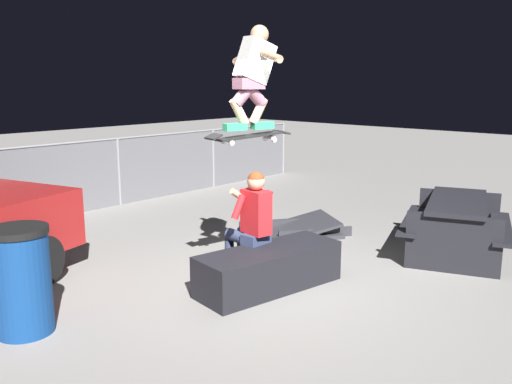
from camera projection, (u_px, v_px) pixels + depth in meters
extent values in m
plane|color=slate|center=(266.00, 283.00, 6.23)|extent=(40.00, 40.00, 0.00)
cube|color=black|center=(269.00, 268.00, 6.04)|extent=(1.76, 0.87, 0.46)
cube|color=#2D3856|center=(256.00, 238.00, 6.19)|extent=(0.32, 0.20, 0.12)
cube|color=red|center=(256.00, 212.00, 6.13)|extent=(0.25, 0.37, 0.50)
sphere|color=tan|center=(256.00, 181.00, 6.06)|extent=(0.20, 0.20, 0.20)
sphere|color=brown|center=(256.00, 180.00, 6.05)|extent=(0.19, 0.19, 0.19)
cylinder|color=red|center=(239.00, 207.00, 6.04)|extent=(0.20, 0.11, 0.29)
cylinder|color=tan|center=(239.00, 196.00, 6.14)|extent=(0.25, 0.11, 0.19)
cylinder|color=red|center=(266.00, 202.00, 6.28)|extent=(0.20, 0.11, 0.29)
cylinder|color=tan|center=(256.00, 193.00, 6.29)|extent=(0.25, 0.11, 0.19)
cylinder|color=#2D3856|center=(239.00, 237.00, 6.29)|extent=(0.20, 0.42, 0.14)
cylinder|color=#2D3856|center=(229.00, 254.00, 6.50)|extent=(0.11, 0.11, 0.42)
cube|color=#2D9E66|center=(227.00, 269.00, 6.58)|extent=(0.14, 0.27, 0.08)
cylinder|color=#2D3856|center=(251.00, 235.00, 6.40)|extent=(0.20, 0.42, 0.14)
cylinder|color=#2D3856|center=(241.00, 251.00, 6.61)|extent=(0.11, 0.11, 0.42)
cube|color=#2D9E66|center=(239.00, 266.00, 6.69)|extent=(0.14, 0.27, 0.08)
cube|color=black|center=(249.00, 136.00, 5.99)|extent=(0.82, 0.38, 0.07)
cube|color=black|center=(282.00, 132.00, 6.23)|extent=(0.17, 0.22, 0.05)
cube|color=black|center=(213.00, 137.00, 5.74)|extent=(0.16, 0.22, 0.06)
cube|color=#99999E|center=(270.00, 137.00, 6.15)|extent=(0.10, 0.17, 0.03)
cylinder|color=white|center=(265.00, 138.00, 6.22)|extent=(0.06, 0.04, 0.05)
cylinder|color=white|center=(274.00, 140.00, 6.08)|extent=(0.06, 0.04, 0.05)
cube|color=#99999E|center=(227.00, 140.00, 5.84)|extent=(0.10, 0.17, 0.03)
cylinder|color=white|center=(223.00, 141.00, 5.92)|extent=(0.06, 0.04, 0.05)
cylinder|color=white|center=(232.00, 143.00, 5.77)|extent=(0.06, 0.04, 0.05)
cube|color=#2D9E66|center=(262.00, 125.00, 6.06)|extent=(0.28, 0.16, 0.08)
cube|color=#2D9E66|center=(235.00, 127.00, 5.87)|extent=(0.28, 0.16, 0.08)
cylinder|color=tan|center=(258.00, 111.00, 6.00)|extent=(0.25, 0.15, 0.31)
cylinder|color=#825565|center=(253.00, 93.00, 5.92)|extent=(0.35, 0.21, 0.33)
cylinder|color=tan|center=(239.00, 112.00, 5.86)|extent=(0.25, 0.15, 0.31)
cylinder|color=#825565|center=(245.00, 93.00, 5.86)|extent=(0.35, 0.21, 0.33)
cube|color=#825565|center=(249.00, 84.00, 5.87)|extent=(0.34, 0.27, 0.12)
cube|color=silver|center=(255.00, 61.00, 5.87)|extent=(0.49, 0.32, 0.52)
sphere|color=tan|center=(260.00, 34.00, 5.84)|extent=(0.20, 0.20, 0.20)
cylinder|color=tan|center=(245.00, 56.00, 6.05)|extent=(0.18, 0.45, 0.19)
cylinder|color=tan|center=(268.00, 54.00, 5.69)|extent=(0.18, 0.45, 0.19)
cube|color=#28282D|center=(294.00, 231.00, 8.26)|extent=(1.58, 1.50, 0.06)
cube|color=#28282D|center=(294.00, 228.00, 8.25)|extent=(1.54, 1.47, 0.31)
cube|color=#28282D|center=(275.00, 224.00, 8.51)|extent=(0.96, 0.67, 0.14)
cube|color=#28282D|center=(315.00, 233.00, 7.99)|extent=(0.96, 0.67, 0.14)
cube|color=black|center=(458.00, 202.00, 7.12)|extent=(1.84, 1.24, 0.06)
cube|color=black|center=(413.00, 220.00, 7.39)|extent=(1.68, 0.80, 0.04)
cube|color=black|center=(501.00, 228.00, 6.98)|extent=(1.68, 0.80, 0.04)
cube|color=black|center=(458.00, 215.00, 7.89)|extent=(0.43, 1.06, 0.72)
cube|color=black|center=(453.00, 244.00, 6.50)|extent=(0.43, 1.06, 0.72)
cylinder|color=navy|center=(22.00, 284.00, 4.93)|extent=(0.51, 0.51, 0.94)
cylinder|color=black|center=(17.00, 231.00, 4.83)|extent=(0.54, 0.54, 0.06)
cylinder|color=slate|center=(119.00, 172.00, 10.04)|extent=(0.05, 0.05, 1.24)
cylinder|color=slate|center=(213.00, 158.00, 11.78)|extent=(0.05, 0.05, 1.24)
cylinder|color=slate|center=(283.00, 148.00, 13.52)|extent=(0.05, 0.05, 1.24)
cylinder|color=slate|center=(56.00, 144.00, 9.04)|extent=(12.00, 0.04, 0.04)
cube|color=#59595E|center=(59.00, 181.00, 9.17)|extent=(12.00, 0.01, 1.24)
cylinder|color=black|center=(38.00, 261.00, 6.08)|extent=(0.64, 0.37, 0.60)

